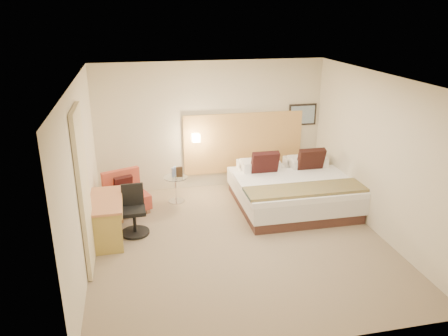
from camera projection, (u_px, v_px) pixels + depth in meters
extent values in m
cube|color=#826F57|center=(239.00, 241.00, 7.34)|extent=(4.80, 5.00, 0.02)
cube|color=white|center=(241.00, 78.00, 6.41)|extent=(4.80, 5.00, 0.02)
cube|color=beige|center=(211.00, 126.00, 9.18)|extent=(4.80, 0.02, 2.70)
cube|color=beige|center=(298.00, 244.00, 4.57)|extent=(4.80, 0.02, 2.70)
cube|color=beige|center=(81.00, 177.00, 6.40)|extent=(0.02, 5.00, 2.70)
cube|color=beige|center=(379.00, 155.00, 7.35)|extent=(0.02, 5.00, 2.70)
cube|color=tan|center=(243.00, 143.00, 9.42)|extent=(2.60, 0.04, 1.30)
cube|color=black|center=(302.00, 115.00, 9.50)|extent=(0.62, 0.03, 0.47)
cube|color=gray|center=(303.00, 115.00, 9.48)|extent=(0.54, 0.01, 0.39)
cylinder|color=white|center=(196.00, 137.00, 9.09)|extent=(0.02, 0.12, 0.02)
cube|color=beige|center=(196.00, 138.00, 9.04)|extent=(0.15, 0.15, 0.15)
cube|color=beige|center=(84.00, 191.00, 6.22)|extent=(0.06, 0.90, 2.42)
cylinder|color=#839ACB|center=(173.00, 172.00, 8.61)|extent=(0.06, 0.06, 0.19)
cylinder|color=#96B8E9|center=(175.00, 171.00, 8.69)|extent=(0.06, 0.06, 0.19)
cube|color=#342315|center=(179.00, 172.00, 8.62)|extent=(0.13, 0.05, 0.21)
cube|color=#442722|center=(291.00, 201.00, 8.62)|extent=(2.08, 2.08, 0.19)
cube|color=silver|center=(292.00, 189.00, 8.53)|extent=(2.14, 2.14, 0.32)
cube|color=white|center=(298.00, 185.00, 8.18)|extent=(2.20, 1.54, 0.11)
cube|color=white|center=(256.00, 165.00, 9.07)|extent=(0.75, 0.41, 0.19)
cube|color=silver|center=(302.00, 162.00, 9.27)|extent=(0.75, 0.41, 0.19)
cube|color=white|center=(260.00, 165.00, 8.78)|extent=(0.75, 0.41, 0.19)
cube|color=white|center=(308.00, 161.00, 8.97)|extent=(0.75, 0.41, 0.19)
cube|color=black|center=(265.00, 164.00, 8.56)|extent=(0.53, 0.29, 0.55)
cube|color=black|center=(311.00, 161.00, 8.74)|extent=(0.53, 0.29, 0.55)
cube|color=gold|center=(307.00, 189.00, 7.76)|extent=(2.24, 0.59, 0.05)
cube|color=#A36A4D|center=(118.00, 218.00, 8.01)|extent=(0.10, 0.10, 0.09)
cube|color=#9E684A|center=(148.00, 211.00, 8.32)|extent=(0.10, 0.10, 0.09)
cube|color=tan|center=(109.00, 208.00, 8.41)|extent=(0.10, 0.10, 0.09)
cube|color=#A46E4D|center=(137.00, 201.00, 8.72)|extent=(0.10, 0.10, 0.09)
cube|color=#9E382A|center=(127.00, 201.00, 8.30)|extent=(0.92, 0.87, 0.28)
cube|color=#B0432F|center=(121.00, 180.00, 8.39)|extent=(0.72, 0.37, 0.41)
cube|color=black|center=(123.00, 185.00, 8.34)|extent=(0.39, 0.29, 0.36)
cylinder|color=silver|center=(176.00, 201.00, 8.83)|extent=(0.33, 0.33, 0.02)
cylinder|color=white|center=(176.00, 189.00, 8.74)|extent=(0.04, 0.04, 0.50)
cylinder|color=white|center=(175.00, 177.00, 8.65)|extent=(0.49, 0.49, 0.01)
cube|color=#BB7249|center=(106.00, 200.00, 7.18)|extent=(0.54, 1.15, 0.04)
cube|color=#AE9544|center=(107.00, 235.00, 6.81)|extent=(0.48, 0.04, 0.68)
cube|color=#B17545|center=(108.00, 207.00, 7.80)|extent=(0.48, 0.04, 0.68)
cube|color=tan|center=(109.00, 204.00, 7.22)|extent=(0.44, 1.08, 0.10)
cylinder|color=black|center=(135.00, 232.00, 7.55)|extent=(0.49, 0.49, 0.04)
cylinder|color=black|center=(135.00, 222.00, 7.48)|extent=(0.06, 0.06, 0.37)
cube|color=black|center=(134.00, 211.00, 7.41)|extent=(0.40, 0.40, 0.07)
cube|color=black|center=(132.00, 194.00, 7.49)|extent=(0.37, 0.05, 0.39)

